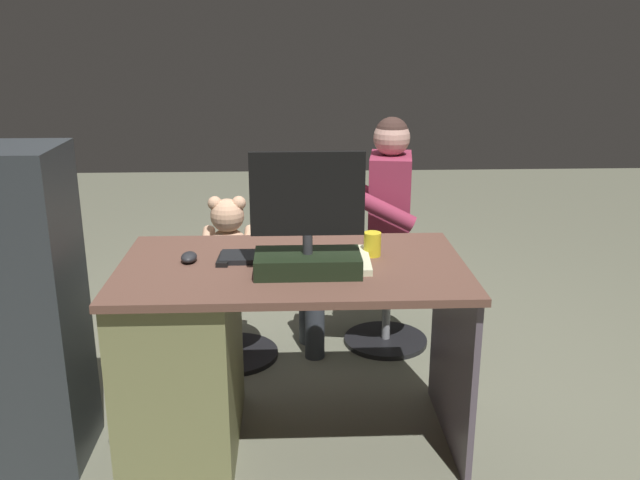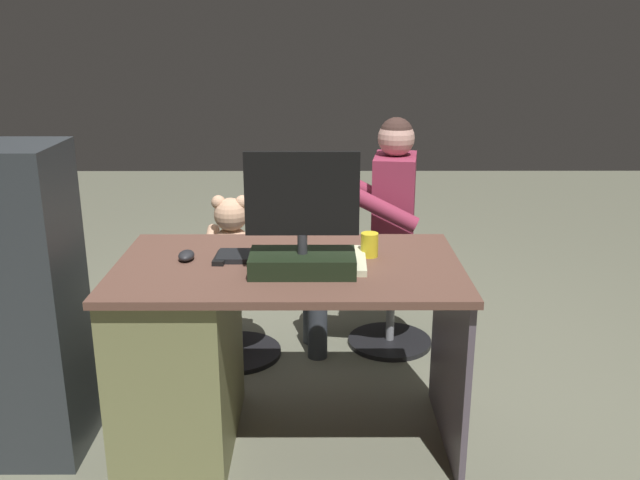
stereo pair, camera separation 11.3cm
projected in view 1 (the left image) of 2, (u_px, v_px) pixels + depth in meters
ground_plane at (294, 390)px, 3.19m from camera, size 10.00×10.00×0.00m
desk at (208, 350)px, 2.68m from camera, size 1.30×0.76×0.76m
monitor at (308, 238)px, 2.46m from camera, size 0.40×0.20×0.44m
keyboard at (276, 257)px, 2.64m from camera, size 0.42×0.14×0.02m
computer_mouse at (189, 257)px, 2.60m from camera, size 0.06×0.10×0.04m
cup at (373, 244)px, 2.66m from camera, size 0.07×0.07×0.09m
tv_remote at (224, 259)px, 2.61m from camera, size 0.05×0.15×0.02m
notebook_binder at (341, 260)px, 2.59m from camera, size 0.23×0.31×0.02m
office_chair_teddy at (231, 307)px, 3.43m from camera, size 0.46×0.46×0.46m
teddy_bear at (229, 238)px, 3.34m from camera, size 0.27×0.27×0.38m
visitor_chair at (387, 295)px, 3.58m from camera, size 0.44×0.44×0.46m
person at (372, 218)px, 3.44m from camera, size 0.58×0.53×1.19m
equipment_rack at (16, 311)px, 2.53m from camera, size 0.44×0.36×1.22m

